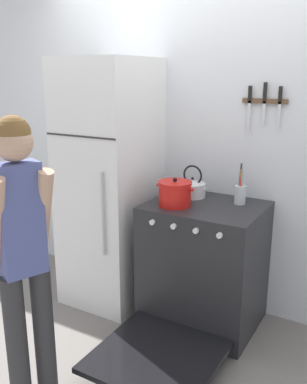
# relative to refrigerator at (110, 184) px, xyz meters

# --- Properties ---
(ground_plane) EXTENTS (14.00, 14.00, 0.00)m
(ground_plane) POSITION_rel_refrigerator_xyz_m (0.50, 0.34, -0.95)
(ground_plane) COLOR slate
(wall_back) EXTENTS (10.00, 0.06, 2.55)m
(wall_back) POSITION_rel_refrigerator_xyz_m (0.50, 0.37, 0.33)
(wall_back) COLOR silver
(wall_back) RESTS_ON ground_plane
(refrigerator) EXTENTS (0.61, 0.70, 1.89)m
(refrigerator) POSITION_rel_refrigerator_xyz_m (0.00, 0.00, 0.00)
(refrigerator) COLOR white
(refrigerator) RESTS_ON ground_plane
(stove_range) EXTENTS (0.79, 1.36, 0.90)m
(stove_range) POSITION_rel_refrigerator_xyz_m (0.80, -0.02, -0.50)
(stove_range) COLOR #232326
(stove_range) RESTS_ON ground_plane
(dutch_oven_pot) EXTENTS (0.28, 0.23, 0.20)m
(dutch_oven_pot) POSITION_rel_refrigerator_xyz_m (0.62, -0.11, 0.04)
(dutch_oven_pot) COLOR red
(dutch_oven_pot) RESTS_ON stove_range
(tea_kettle) EXTENTS (0.24, 0.19, 0.24)m
(tea_kettle) POSITION_rel_refrigerator_xyz_m (0.64, 0.14, 0.03)
(tea_kettle) COLOR silver
(tea_kettle) RESTS_ON stove_range
(utensil_jar) EXTENTS (0.08, 0.08, 0.28)m
(utensil_jar) POSITION_rel_refrigerator_xyz_m (1.00, 0.15, 0.03)
(utensil_jar) COLOR silver
(utensil_jar) RESTS_ON stove_range
(person) EXTENTS (0.34, 0.38, 1.59)m
(person) POSITION_rel_refrigerator_xyz_m (0.31, -1.20, -0.04)
(person) COLOR #2D2D30
(person) RESTS_ON ground_plane
(wall_knife_strip) EXTENTS (0.31, 0.03, 0.34)m
(wall_knife_strip) POSITION_rel_refrigerator_xyz_m (1.08, 0.32, 0.66)
(wall_knife_strip) COLOR brown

